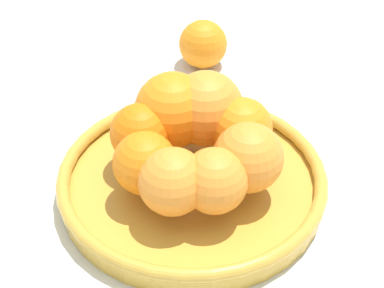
{
  "coord_description": "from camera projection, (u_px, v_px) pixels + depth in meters",
  "views": [
    {
      "loc": [
        -0.25,
        -0.45,
        0.48
      ],
      "look_at": [
        0.0,
        0.0,
        0.07
      ],
      "focal_mm": 60.0,
      "sensor_mm": 36.0,
      "label": 1
    }
  ],
  "objects": [
    {
      "name": "ground_plane",
      "position": [
        192.0,
        192.0,
        0.7
      ],
      "size": [
        4.0,
        4.0,
        0.0
      ],
      "primitive_type": "plane",
      "color": "silver"
    },
    {
      "name": "fruit_bowl",
      "position": [
        192.0,
        181.0,
        0.69
      ],
      "size": [
        0.29,
        0.29,
        0.03
      ],
      "color": "gold",
      "rests_on": "ground_plane"
    },
    {
      "name": "orange_pile",
      "position": [
        194.0,
        137.0,
        0.66
      ],
      "size": [
        0.18,
        0.19,
        0.08
      ],
      "color": "orange",
      "rests_on": "fruit_bowl"
    },
    {
      "name": "stray_orange",
      "position": [
        203.0,
        44.0,
        0.88
      ],
      "size": [
        0.07,
        0.07,
        0.07
      ],
      "primitive_type": "sphere",
      "color": "orange",
      "rests_on": "ground_plane"
    }
  ]
}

